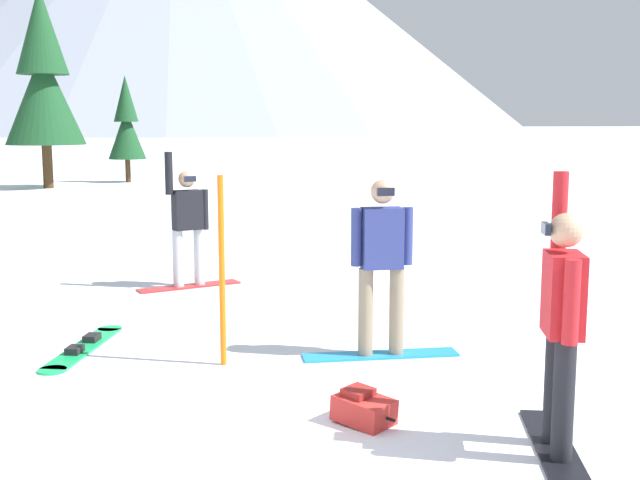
# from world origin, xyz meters

# --- Properties ---
(ground_plane) EXTENTS (800.00, 800.00, 0.00)m
(ground_plane) POSITION_xyz_m (0.00, 0.00, 0.00)
(ground_plane) COLOR white
(snowboarder_foreground) EXTENTS (0.66, 1.61, 2.02)m
(snowboarder_foreground) POSITION_xyz_m (2.65, -0.03, 0.95)
(snowboarder_foreground) COLOR black
(snowboarder_foreground) RESTS_ON ground_plane
(snowboarder_midground) EXTENTS (1.59, 0.30, 1.80)m
(snowboarder_midground) POSITION_xyz_m (1.91, 2.48, 0.96)
(snowboarder_midground) COLOR #1E8CD8
(snowboarder_midground) RESTS_ON ground_plane
(snowboarder_background) EXTENTS (1.50, 0.81, 1.96)m
(snowboarder_background) POSITION_xyz_m (-0.08, 6.21, 0.92)
(snowboarder_background) COLOR red
(snowboarder_background) RESTS_ON ground_plane
(loose_snowboard_far_spare) EXTENTS (0.70, 1.81, 0.09)m
(loose_snowboard_far_spare) POSITION_xyz_m (-1.13, 3.18, 0.02)
(loose_snowboard_far_spare) COLOR #19B259
(loose_snowboard_far_spare) RESTS_ON ground_plane
(backpack_red) EXTENTS (0.54, 0.55, 0.28)m
(backpack_red) POSITION_xyz_m (1.38, 0.73, 0.12)
(backpack_red) COLOR red
(backpack_red) RESTS_ON ground_plane
(trail_marker_pole) EXTENTS (0.06, 0.06, 1.87)m
(trail_marker_pole) POSITION_xyz_m (0.32, 2.43, 0.93)
(trail_marker_pole) COLOR orange
(trail_marker_pole) RESTS_ON ground_plane
(pine_tree_slender) EXTENTS (2.79, 2.79, 7.09)m
(pine_tree_slender) POSITION_xyz_m (-5.45, 24.46, 3.87)
(pine_tree_slender) COLOR #472D19
(pine_tree_slender) RESTS_ON ground_plane
(pine_tree_tall) EXTENTS (1.47, 1.47, 4.18)m
(pine_tree_tall) POSITION_xyz_m (-2.86, 26.93, 2.27)
(pine_tree_tall) COLOR #472D19
(pine_tree_tall) RESTS_ON ground_plane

